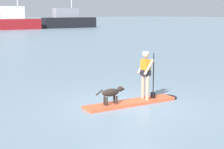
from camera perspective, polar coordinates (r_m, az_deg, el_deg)
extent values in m
plane|color=gray|center=(12.11, 3.01, -4.84)|extent=(400.00, 400.00, 0.00)
cube|color=#E55933|center=(12.10, 3.01, -4.61)|extent=(3.46, 1.16, 0.10)
ellipsoid|color=black|center=(13.09, 9.21, -3.59)|extent=(0.65, 0.71, 0.10)
cylinder|color=tan|center=(12.43, 5.06, -1.94)|extent=(0.12, 0.12, 0.87)
cylinder|color=tan|center=(12.23, 5.78, -2.16)|extent=(0.12, 0.12, 0.87)
cube|color=black|center=(12.23, 5.46, 0.30)|extent=(0.27, 0.39, 0.20)
cube|color=orange|center=(12.20, 5.47, 1.18)|extent=(0.25, 0.37, 0.54)
sphere|color=tan|center=(12.14, 5.51, 3.24)|extent=(0.22, 0.22, 0.22)
ellipsoid|color=white|center=(12.14, 5.51, 3.52)|extent=(0.23, 0.23, 0.11)
cylinder|color=tan|center=(12.35, 4.95, 1.42)|extent=(0.43, 0.15, 0.54)
cylinder|color=tan|center=(12.05, 6.01, 1.18)|extent=(0.43, 0.15, 0.54)
cylinder|color=black|center=(12.47, 6.74, -0.20)|extent=(0.04, 0.04, 1.61)
cube|color=black|center=(12.61, 6.68, -3.35)|extent=(0.11, 0.19, 0.20)
ellipsoid|color=#2D231E|center=(11.57, -0.24, -2.94)|extent=(0.66, 0.31, 0.26)
ellipsoid|color=#2D231E|center=(11.75, 1.34, -2.36)|extent=(0.24, 0.19, 0.18)
ellipsoid|color=black|center=(11.81, 1.79, -2.39)|extent=(0.13, 0.10, 0.08)
cylinder|color=#2D231E|center=(11.36, -2.05, -2.94)|extent=(0.27, 0.09, 0.18)
cylinder|color=#2D231E|center=(11.79, 0.36, -4.03)|extent=(0.07, 0.07, 0.28)
cylinder|color=#2D231E|center=(11.67, 0.76, -4.19)|extent=(0.07, 0.07, 0.28)
cylinder|color=#2D231E|center=(11.61, -1.24, -4.27)|extent=(0.07, 0.07, 0.28)
cylinder|color=#2D231E|center=(11.48, -0.86, -4.43)|extent=(0.07, 0.07, 0.28)
cube|color=maroon|center=(67.88, -15.28, 7.90)|extent=(8.85, 4.32, 1.92)
cube|color=silver|center=(67.58, -15.86, 9.66)|extent=(4.11, 2.90, 2.30)
cylinder|color=silver|center=(67.58, -15.86, 9.70)|extent=(2.97, 0.53, 0.14)
cube|color=black|center=(72.51, -6.91, 8.37)|extent=(11.37, 3.60, 2.10)
cube|color=gray|center=(72.03, -7.51, 9.92)|extent=(5.20, 2.34, 1.86)
cylinder|color=silver|center=(72.03, -7.52, 10.13)|extent=(3.91, 0.56, 0.14)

